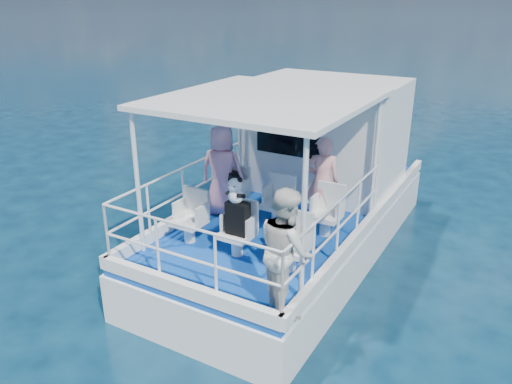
% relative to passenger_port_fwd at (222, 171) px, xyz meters
% --- Properties ---
extents(ground, '(2000.00, 2000.00, 0.00)m').
position_rel_passenger_port_fwd_xyz_m(ground, '(1.05, -0.11, -1.72)').
color(ground, '#071F34').
rests_on(ground, ground).
extents(hull, '(3.00, 7.00, 1.60)m').
position_rel_passenger_port_fwd_xyz_m(hull, '(1.05, 0.89, -1.72)').
color(hull, white).
rests_on(hull, ground).
extents(deck, '(2.90, 6.90, 0.10)m').
position_rel_passenger_port_fwd_xyz_m(deck, '(1.05, 0.89, -0.87)').
color(deck, '#0A3A97').
rests_on(deck, hull).
extents(cabin, '(2.85, 2.00, 2.20)m').
position_rel_passenger_port_fwd_xyz_m(cabin, '(1.05, 2.19, 0.28)').
color(cabin, white).
rests_on(cabin, deck).
extents(canopy, '(3.00, 3.20, 0.08)m').
position_rel_passenger_port_fwd_xyz_m(canopy, '(1.05, -0.31, 1.42)').
color(canopy, white).
rests_on(canopy, cabin).
extents(canopy_posts, '(2.77, 2.97, 2.20)m').
position_rel_passenger_port_fwd_xyz_m(canopy_posts, '(1.05, -0.36, 0.28)').
color(canopy_posts, white).
rests_on(canopy_posts, deck).
extents(railings, '(2.84, 3.59, 1.00)m').
position_rel_passenger_port_fwd_xyz_m(railings, '(1.05, -0.69, -0.32)').
color(railings, white).
rests_on(railings, deck).
extents(seat_port_fwd, '(0.48, 0.46, 0.38)m').
position_rel_passenger_port_fwd_xyz_m(seat_port_fwd, '(0.15, 0.09, -0.63)').
color(seat_port_fwd, silver).
rests_on(seat_port_fwd, deck).
extents(seat_center_fwd, '(0.48, 0.46, 0.38)m').
position_rel_passenger_port_fwd_xyz_m(seat_center_fwd, '(1.05, 0.09, -0.63)').
color(seat_center_fwd, silver).
rests_on(seat_center_fwd, deck).
extents(seat_stbd_fwd, '(0.48, 0.46, 0.38)m').
position_rel_passenger_port_fwd_xyz_m(seat_stbd_fwd, '(1.95, 0.09, -0.63)').
color(seat_stbd_fwd, silver).
rests_on(seat_stbd_fwd, deck).
extents(seat_port_aft, '(0.48, 0.46, 0.38)m').
position_rel_passenger_port_fwd_xyz_m(seat_port_aft, '(0.15, -1.21, -0.63)').
color(seat_port_aft, silver).
rests_on(seat_port_aft, deck).
extents(seat_center_aft, '(0.48, 0.46, 0.38)m').
position_rel_passenger_port_fwd_xyz_m(seat_center_aft, '(1.05, -1.21, -0.63)').
color(seat_center_aft, silver).
rests_on(seat_center_aft, deck).
extents(seat_stbd_aft, '(0.48, 0.46, 0.38)m').
position_rel_passenger_port_fwd_xyz_m(seat_stbd_aft, '(1.95, -1.21, -0.63)').
color(seat_stbd_aft, silver).
rests_on(seat_stbd_aft, deck).
extents(passenger_port_fwd, '(0.70, 0.57, 1.64)m').
position_rel_passenger_port_fwd_xyz_m(passenger_port_fwd, '(0.00, 0.00, 0.00)').
color(passenger_port_fwd, pink).
rests_on(passenger_port_fwd, deck).
extents(passenger_stbd_fwd, '(0.68, 0.57, 1.58)m').
position_rel_passenger_port_fwd_xyz_m(passenger_stbd_fwd, '(1.73, 0.41, -0.03)').
color(passenger_stbd_fwd, '#D28888').
rests_on(passenger_stbd_fwd, deck).
extents(passenger_stbd_aft, '(0.99, 0.99, 1.62)m').
position_rel_passenger_port_fwd_xyz_m(passenger_stbd_aft, '(2.30, -2.07, -0.01)').
color(passenger_stbd_aft, silver).
rests_on(passenger_stbd_aft, deck).
extents(backpack_port, '(0.33, 0.19, 0.44)m').
position_rel_passenger_port_fwd_xyz_m(backpack_port, '(0.12, 0.04, -0.22)').
color(backpack_port, black).
rests_on(backpack_port, seat_port_fwd).
extents(backpack_center, '(0.34, 0.19, 0.51)m').
position_rel_passenger_port_fwd_xyz_m(backpack_center, '(1.09, -1.24, -0.19)').
color(backpack_center, black).
rests_on(backpack_center, seat_center_aft).
extents(compact_camera, '(0.09, 0.06, 0.06)m').
position_rel_passenger_port_fwd_xyz_m(compact_camera, '(0.12, 0.04, 0.03)').
color(compact_camera, black).
rests_on(compact_camera, backpack_port).
extents(panda, '(0.26, 0.22, 0.40)m').
position_rel_passenger_port_fwd_xyz_m(panda, '(1.07, -1.26, 0.27)').
color(panda, white).
rests_on(panda, backpack_center).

